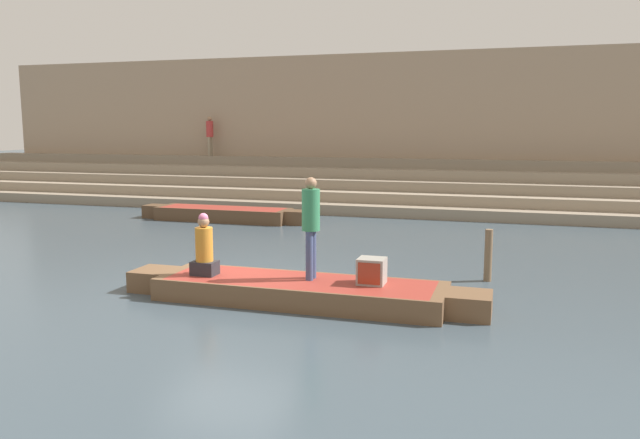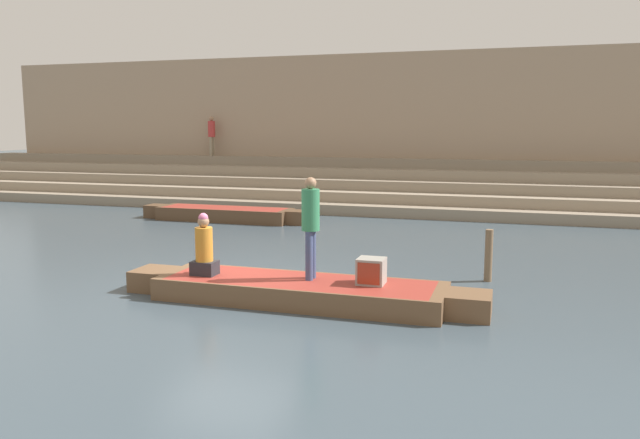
% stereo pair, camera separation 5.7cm
% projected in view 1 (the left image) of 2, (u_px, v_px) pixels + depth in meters
% --- Properties ---
extents(ground_plane, '(120.00, 120.00, 0.00)m').
position_uv_depth(ground_plane, '(226.00, 285.00, 12.06)').
color(ground_plane, '#3D4C56').
extents(ghat_steps, '(36.00, 3.84, 1.83)m').
position_uv_depth(ghat_steps, '(368.00, 190.00, 23.55)').
color(ghat_steps, gray).
rests_on(ghat_steps, ground).
extents(back_wall, '(34.20, 1.28, 5.90)m').
position_uv_depth(back_wall, '(379.00, 130.00, 25.11)').
color(back_wall, tan).
rests_on(back_wall, ground).
extents(rowboat_main, '(6.48, 1.53, 0.39)m').
position_uv_depth(rowboat_main, '(300.00, 290.00, 10.87)').
color(rowboat_main, brown).
rests_on(rowboat_main, ground).
extents(person_standing, '(0.31, 0.31, 1.79)m').
position_uv_depth(person_standing, '(311.00, 220.00, 10.78)').
color(person_standing, '#3D4C75').
rests_on(person_standing, rowboat_main).
extents(person_rowing, '(0.44, 0.35, 1.13)m').
position_uv_depth(person_rowing, '(204.00, 249.00, 11.17)').
color(person_rowing, '#28282D').
rests_on(person_rowing, rowboat_main).
extents(tv_set, '(0.46, 0.43, 0.44)m').
position_uv_depth(tv_set, '(372.00, 271.00, 10.56)').
color(tv_set, '#9E998E').
rests_on(tv_set, rowboat_main).
extents(moored_boat_shore, '(5.71, 1.20, 0.43)m').
position_uv_depth(moored_boat_shore, '(223.00, 214.00, 20.38)').
color(moored_boat_shore, brown).
rests_on(moored_boat_shore, ground).
extents(mooring_post, '(0.15, 0.15, 1.04)m').
position_uv_depth(mooring_post, '(488.00, 255.00, 12.30)').
color(mooring_post, brown).
rests_on(mooring_post, ground).
extents(person_on_steps, '(0.30, 0.30, 1.65)m').
position_uv_depth(person_on_steps, '(210.00, 133.00, 26.28)').
color(person_on_steps, gray).
rests_on(person_on_steps, ghat_steps).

